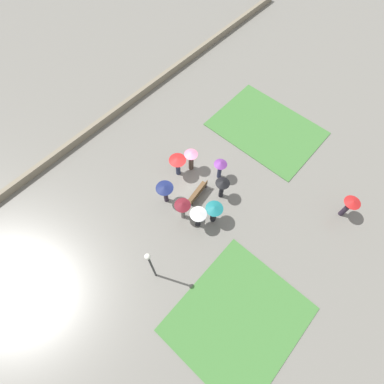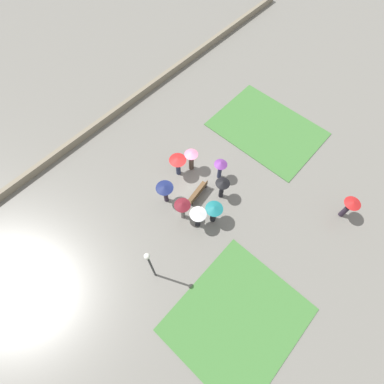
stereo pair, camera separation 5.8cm
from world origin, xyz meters
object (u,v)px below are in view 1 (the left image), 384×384
object	(u,v)px
crowd_person_red	(178,162)
crowd_person_black	(222,186)
crowd_person_teal	(214,211)
crowd_person_pink	(191,158)
crowd_person_white	(198,215)
lamp_post	(151,263)
crowd_person_maroon	(183,206)
crowd_person_purple	(220,166)
crowd_person_navy	(165,190)
lone_walker_far_path	(350,205)
park_bench	(198,193)

from	to	relation	value
crowd_person_red	crowd_person_black	xyz separation A→B (m)	(-0.61, 3.45, -0.07)
crowd_person_teal	crowd_person_pink	xyz separation A→B (m)	(-2.06, -3.81, 0.05)
crowd_person_white	crowd_person_pink	world-z (taller)	crowd_person_white
lamp_post	crowd_person_maroon	world-z (taller)	lamp_post
crowd_person_pink	lamp_post	bearing A→B (deg)	24.80
crowd_person_pink	crowd_person_white	bearing A→B (deg)	45.99
crowd_person_purple	crowd_person_pink	world-z (taller)	crowd_person_pink
crowd_person_purple	crowd_person_navy	bearing A→B (deg)	-124.41
crowd_person_navy	lone_walker_far_path	size ratio (longest dim) A/B	1.00
crowd_person_white	crowd_person_pink	xyz separation A→B (m)	(-3.02, -3.33, -0.17)
crowd_person_black	crowd_person_purple	bearing A→B (deg)	-53.97
park_bench	crowd_person_purple	world-z (taller)	crowd_person_purple
crowd_person_purple	lone_walker_far_path	xyz separation A→B (m)	(-3.22, 8.00, -0.01)
crowd_person_red	crowd_person_teal	xyz separation A→B (m)	(1.11, 4.20, -0.21)
crowd_person_pink	crowd_person_navy	bearing A→B (deg)	7.53
crowd_person_teal	crowd_person_black	distance (m)	1.88
crowd_person_teal	crowd_person_white	bearing A→B (deg)	-131.84
lamp_post	crowd_person_black	world-z (taller)	lamp_post
crowd_person_purple	lamp_post	bearing A→B (deg)	-92.20
crowd_person_maroon	crowd_person_black	bearing A→B (deg)	-18.75
park_bench	lone_walker_far_path	world-z (taller)	lone_walker_far_path
crowd_person_teal	crowd_person_maroon	size ratio (longest dim) A/B	0.93
crowd_person_teal	crowd_person_white	world-z (taller)	crowd_person_white
lamp_post	crowd_person_white	world-z (taller)	lamp_post
lone_walker_far_path	crowd_person_maroon	bearing A→B (deg)	167.58
lamp_post	lone_walker_far_path	size ratio (longest dim) A/B	2.15
crowd_person_purple	lone_walker_far_path	world-z (taller)	lone_walker_far_path
crowd_person_maroon	crowd_person_pink	bearing A→B (deg)	32.00
crowd_person_white	lone_walker_far_path	size ratio (longest dim) A/B	1.03
crowd_person_teal	lone_walker_far_path	world-z (taller)	lone_walker_far_path
crowd_person_white	crowd_person_black	xyz separation A→B (m)	(-2.68, -0.26, -0.08)
park_bench	crowd_person_pink	xyz separation A→B (m)	(-1.39, -1.91, 0.83)
crowd_person_navy	crowd_person_teal	world-z (taller)	crowd_person_navy
crowd_person_pink	park_bench	bearing A→B (deg)	52.05
crowd_person_navy	lone_walker_far_path	bearing A→B (deg)	94.32
park_bench	crowd_person_black	distance (m)	1.82
crowd_person_navy	crowd_person_purple	size ratio (longest dim) A/B	1.04
crowd_person_maroon	crowd_person_pink	world-z (taller)	crowd_person_maroon
park_bench	crowd_person_teal	xyz separation A→B (m)	(0.67, 1.90, 0.78)
park_bench	crowd_person_red	xyz separation A→B (m)	(-0.45, -2.30, 0.99)
crowd_person_red	crowd_person_pink	xyz separation A→B (m)	(-0.95, 0.39, -0.16)
crowd_person_teal	lone_walker_far_path	xyz separation A→B (m)	(-6.06, 6.18, 0.09)
crowd_person_purple	crowd_person_white	size ratio (longest dim) A/B	0.94
crowd_person_purple	crowd_person_black	distance (m)	1.56
crowd_person_maroon	lone_walker_far_path	size ratio (longest dim) A/B	1.05
lone_walker_far_path	lamp_post	bearing A→B (deg)	-174.95
lone_walker_far_path	park_bench	bearing A→B (deg)	158.40
lamp_post	lone_walker_far_path	bearing A→B (deg)	150.41
lamp_post	crowd_person_pink	bearing A→B (deg)	-153.42
lamp_post	crowd_person_maroon	xyz separation A→B (m)	(-3.98, -1.41, -1.11)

